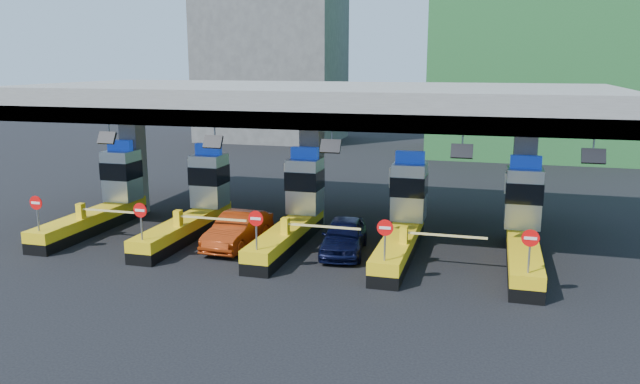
# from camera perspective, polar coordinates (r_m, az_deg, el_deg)

# --- Properties ---
(ground) EXTENTS (120.00, 120.00, 0.00)m
(ground) POSITION_cam_1_polar(r_m,az_deg,el_deg) (28.78, -2.42, -4.58)
(ground) COLOR black
(ground) RESTS_ON ground
(toll_canopy) EXTENTS (28.00, 12.09, 7.00)m
(toll_canopy) POSITION_cam_1_polar(r_m,az_deg,el_deg) (30.40, -0.82, 8.08)
(toll_canopy) COLOR slate
(toll_canopy) RESTS_ON ground
(toll_lane_far_left) EXTENTS (4.43, 8.00, 4.16)m
(toll_lane_far_left) POSITION_cam_1_polar(r_m,az_deg,el_deg) (33.08, -18.99, -0.55)
(toll_lane_far_left) COLOR black
(toll_lane_far_left) RESTS_ON ground
(toll_lane_left) EXTENTS (4.43, 8.00, 4.16)m
(toll_lane_left) POSITION_cam_1_polar(r_m,az_deg,el_deg) (30.54, -11.23, -1.12)
(toll_lane_left) COLOR black
(toll_lane_left) RESTS_ON ground
(toll_lane_center) EXTENTS (4.43, 8.00, 4.16)m
(toll_lane_center) POSITION_cam_1_polar(r_m,az_deg,el_deg) (28.67, -2.26, -1.75)
(toll_lane_center) COLOR black
(toll_lane_center) RESTS_ON ground
(toll_lane_right) EXTENTS (4.43, 8.00, 4.16)m
(toll_lane_right) POSITION_cam_1_polar(r_m,az_deg,el_deg) (27.58, 7.68, -2.40)
(toll_lane_right) COLOR black
(toll_lane_right) RESTS_ON ground
(toll_lane_far_right) EXTENTS (4.43, 8.00, 4.16)m
(toll_lane_far_right) POSITION_cam_1_polar(r_m,az_deg,el_deg) (27.38, 18.10, -3.00)
(toll_lane_far_right) COLOR black
(toll_lane_far_right) RESTS_ON ground
(bg_building_concrete) EXTENTS (14.00, 10.00, 18.00)m
(bg_building_concrete) POSITION_cam_1_polar(r_m,az_deg,el_deg) (66.20, -4.41, 12.60)
(bg_building_concrete) COLOR #4C4C49
(bg_building_concrete) RESTS_ON ground
(van) EXTENTS (2.29, 4.60, 1.51)m
(van) POSITION_cam_1_polar(r_m,az_deg,el_deg) (26.97, 2.20, -4.05)
(van) COLOR black
(van) RESTS_ON ground
(red_car) EXTENTS (1.76, 4.62, 1.51)m
(red_car) POSITION_cam_1_polar(r_m,az_deg,el_deg) (28.14, -7.52, -3.46)
(red_car) COLOR maroon
(red_car) RESTS_ON ground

